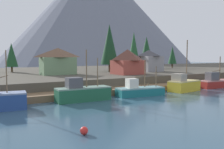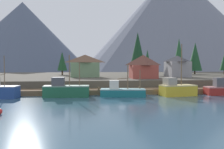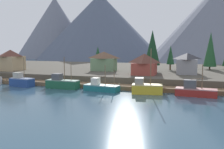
{
  "view_description": "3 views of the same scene",
  "coord_description": "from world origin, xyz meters",
  "px_view_note": "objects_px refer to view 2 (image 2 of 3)",
  "views": [
    {
      "loc": [
        -25.27,
        -35.23,
        6.76
      ],
      "look_at": [
        -1.67,
        3.77,
        3.31
      ],
      "focal_mm": 39.6,
      "sensor_mm": 36.0,
      "label": 1
    },
    {
      "loc": [
        -6.22,
        -45.39,
        5.94
      ],
      "look_at": [
        -1.29,
        1.17,
        3.94
      ],
      "focal_mm": 38.05,
      "sensor_mm": 36.0,
      "label": 2
    },
    {
      "loc": [
        20.18,
        -55.89,
        10.25
      ],
      "look_at": [
        1.3,
        2.86,
        3.33
      ],
      "focal_mm": 40.44,
      "sensor_mm": 36.0,
      "label": 3
    }
  ],
  "objects_px": {
    "conifer_near_right": "(62,61)",
    "conifer_back_left": "(138,51)",
    "fishing_boat_teal": "(122,92)",
    "house_grey": "(177,66)",
    "conifer_near_left": "(147,60)",
    "fishing_boat_green": "(66,90)",
    "house_red": "(143,66)",
    "conifer_back_right": "(195,57)",
    "conifer_mid_left": "(179,55)",
    "house_green": "(85,66)",
    "fishing_boat_yellow": "(177,89)"
  },
  "relations": [
    {
      "from": "fishing_boat_yellow",
      "to": "conifer_mid_left",
      "type": "relative_size",
      "value": 0.79
    },
    {
      "from": "house_grey",
      "to": "conifer_back_left",
      "type": "bearing_deg",
      "value": 160.93
    },
    {
      "from": "house_red",
      "to": "conifer_back_right",
      "type": "xyz_separation_m",
      "value": [
        24.29,
        23.05,
        3.24
      ]
    },
    {
      "from": "fishing_boat_green",
      "to": "fishing_boat_teal",
      "type": "bearing_deg",
      "value": -0.5
    },
    {
      "from": "fishing_boat_teal",
      "to": "conifer_mid_left",
      "type": "bearing_deg",
      "value": 62.68
    },
    {
      "from": "fishing_boat_yellow",
      "to": "house_green",
      "type": "relative_size",
      "value": 1.23
    },
    {
      "from": "house_green",
      "to": "house_red",
      "type": "bearing_deg",
      "value": -26.73
    },
    {
      "from": "fishing_boat_green",
      "to": "conifer_near_right",
      "type": "xyz_separation_m",
      "value": [
        -4.15,
        35.34,
        5.74
      ]
    },
    {
      "from": "fishing_boat_teal",
      "to": "house_grey",
      "type": "height_order",
      "value": "house_grey"
    },
    {
      "from": "conifer_near_left",
      "to": "conifer_near_right",
      "type": "xyz_separation_m",
      "value": [
        -27.39,
        4.57,
        -0.42
      ]
    },
    {
      "from": "conifer_near_right",
      "to": "house_green",
      "type": "bearing_deg",
      "value": -62.41
    },
    {
      "from": "fishing_boat_teal",
      "to": "house_red",
      "type": "height_order",
      "value": "house_red"
    },
    {
      "from": "fishing_boat_yellow",
      "to": "conifer_back_right",
      "type": "relative_size",
      "value": 0.87
    },
    {
      "from": "conifer_mid_left",
      "to": "fishing_boat_teal",
      "type": "bearing_deg",
      "value": -124.95
    },
    {
      "from": "fishing_boat_green",
      "to": "house_grey",
      "type": "bearing_deg",
      "value": 36.3
    },
    {
      "from": "fishing_boat_teal",
      "to": "conifer_near_left",
      "type": "bearing_deg",
      "value": 75.2
    },
    {
      "from": "house_green",
      "to": "house_red",
      "type": "relative_size",
      "value": 1.23
    },
    {
      "from": "conifer_back_left",
      "to": "fishing_boat_yellow",
      "type": "bearing_deg",
      "value": -84.05
    },
    {
      "from": "conifer_mid_left",
      "to": "conifer_back_right",
      "type": "xyz_separation_m",
      "value": [
        6.28,
        0.82,
        -0.54
      ]
    },
    {
      "from": "fishing_boat_yellow",
      "to": "house_grey",
      "type": "height_order",
      "value": "fishing_boat_yellow"
    },
    {
      "from": "house_red",
      "to": "conifer_near_right",
      "type": "height_order",
      "value": "conifer_near_right"
    },
    {
      "from": "fishing_boat_green",
      "to": "conifer_back_left",
      "type": "bearing_deg",
      "value": 53.67
    },
    {
      "from": "fishing_boat_yellow",
      "to": "conifer_back_right",
      "type": "bearing_deg",
      "value": 51.76
    },
    {
      "from": "fishing_boat_teal",
      "to": "house_green",
      "type": "bearing_deg",
      "value": 115.58
    },
    {
      "from": "house_grey",
      "to": "conifer_near_right",
      "type": "xyz_separation_m",
      "value": [
        -32.95,
        15.85,
        1.52
      ]
    },
    {
      "from": "house_green",
      "to": "conifer_back_left",
      "type": "distance_m",
      "value": 15.71
    },
    {
      "from": "fishing_boat_green",
      "to": "conifer_near_left",
      "type": "distance_m",
      "value": 39.05
    },
    {
      "from": "house_grey",
      "to": "conifer_near_right",
      "type": "relative_size",
      "value": 0.9
    },
    {
      "from": "conifer_near_left",
      "to": "fishing_boat_yellow",
      "type": "bearing_deg",
      "value": -94.33
    },
    {
      "from": "house_grey",
      "to": "house_red",
      "type": "distance_m",
      "value": 12.51
    },
    {
      "from": "house_red",
      "to": "conifer_back_left",
      "type": "bearing_deg",
      "value": 86.05
    },
    {
      "from": "fishing_boat_green",
      "to": "fishing_boat_yellow",
      "type": "xyz_separation_m",
      "value": [
        20.86,
        -0.62,
        -0.0
      ]
    },
    {
      "from": "conifer_near_right",
      "to": "conifer_mid_left",
      "type": "distance_m",
      "value": 39.96
    },
    {
      "from": "conifer_mid_left",
      "to": "conifer_back_left",
      "type": "xyz_separation_m",
      "value": [
        -17.35,
        -12.77,
        0.56
      ]
    },
    {
      "from": "house_green",
      "to": "conifer_back_left",
      "type": "height_order",
      "value": "conifer_back_left"
    },
    {
      "from": "fishing_boat_teal",
      "to": "house_green",
      "type": "distance_m",
      "value": 22.91
    },
    {
      "from": "conifer_near_left",
      "to": "conifer_back_left",
      "type": "bearing_deg",
      "value": -122.26
    },
    {
      "from": "house_red",
      "to": "conifer_near_left",
      "type": "height_order",
      "value": "conifer_near_left"
    },
    {
      "from": "fishing_boat_green",
      "to": "conifer_back_left",
      "type": "relative_size",
      "value": 0.65
    },
    {
      "from": "fishing_boat_yellow",
      "to": "conifer_back_left",
      "type": "height_order",
      "value": "conifer_back_left"
    },
    {
      "from": "conifer_near_right",
      "to": "conifer_back_left",
      "type": "xyz_separation_m",
      "value": [
        22.54,
        -12.26,
        2.79
      ]
    },
    {
      "from": "conifer_near_right",
      "to": "conifer_back_left",
      "type": "distance_m",
      "value": 25.81
    },
    {
      "from": "house_red",
      "to": "conifer_near_left",
      "type": "distance_m",
      "value": 18.11
    },
    {
      "from": "conifer_back_left",
      "to": "house_green",
      "type": "bearing_deg",
      "value": -171.46
    },
    {
      "from": "fishing_boat_teal",
      "to": "conifer_mid_left",
      "type": "height_order",
      "value": "conifer_mid_left"
    },
    {
      "from": "fishing_boat_green",
      "to": "conifer_near_right",
      "type": "bearing_deg",
      "value": 98.91
    },
    {
      "from": "conifer_near_right",
      "to": "conifer_mid_left",
      "type": "height_order",
      "value": "conifer_mid_left"
    },
    {
      "from": "fishing_boat_teal",
      "to": "house_grey",
      "type": "xyz_separation_m",
      "value": [
        18.46,
        19.98,
        4.6
      ]
    },
    {
      "from": "fishing_boat_green",
      "to": "conifer_near_right",
      "type": "relative_size",
      "value": 1.08
    },
    {
      "from": "house_grey",
      "to": "conifer_back_right",
      "type": "bearing_deg",
      "value": 52.41
    }
  ]
}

